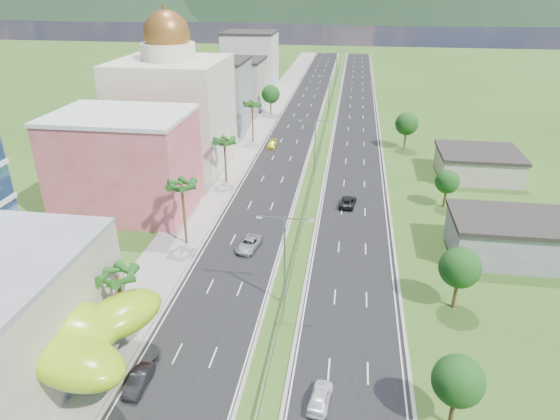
% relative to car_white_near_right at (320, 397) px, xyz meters
% --- Properties ---
extents(ground, '(500.00, 500.00, 0.00)m').
position_rel_car_white_near_right_xyz_m(ground, '(-5.14, 4.29, -0.78)').
color(ground, '#2D5119').
rests_on(ground, ground).
extents(road_left, '(11.00, 260.00, 0.04)m').
position_rel_car_white_near_right_xyz_m(road_left, '(-12.64, 94.29, -0.76)').
color(road_left, black).
rests_on(road_left, ground).
extents(road_right, '(11.00, 260.00, 0.04)m').
position_rel_car_white_near_right_xyz_m(road_right, '(2.36, 94.29, -0.76)').
color(road_right, black).
rests_on(road_right, ground).
extents(sidewalk_left, '(7.00, 260.00, 0.12)m').
position_rel_car_white_near_right_xyz_m(sidewalk_left, '(-22.14, 94.29, -0.72)').
color(sidewalk_left, gray).
rests_on(sidewalk_left, ground).
extents(median_guardrail, '(0.10, 216.06, 0.76)m').
position_rel_car_white_near_right_xyz_m(median_guardrail, '(-5.14, 76.28, -0.16)').
color(median_guardrail, gray).
rests_on(median_guardrail, ground).
extents(streetlight_median_b, '(6.04, 0.25, 11.00)m').
position_rel_car_white_near_right_xyz_m(streetlight_median_b, '(-5.14, 14.29, 5.97)').
color(streetlight_median_b, gray).
rests_on(streetlight_median_b, ground).
extents(streetlight_median_c, '(6.04, 0.25, 11.00)m').
position_rel_car_white_near_right_xyz_m(streetlight_median_c, '(-5.14, 54.29, 5.97)').
color(streetlight_median_c, gray).
rests_on(streetlight_median_c, ground).
extents(streetlight_median_d, '(6.04, 0.25, 11.00)m').
position_rel_car_white_near_right_xyz_m(streetlight_median_d, '(-5.14, 99.29, 5.97)').
color(streetlight_median_d, gray).
rests_on(streetlight_median_d, ground).
extents(streetlight_median_e, '(6.04, 0.25, 11.00)m').
position_rel_car_white_near_right_xyz_m(streetlight_median_e, '(-5.14, 144.29, 5.97)').
color(streetlight_median_e, gray).
rests_on(streetlight_median_e, ground).
extents(lime_canopy, '(18.00, 15.00, 7.40)m').
position_rel_car_white_near_right_xyz_m(lime_canopy, '(-25.14, 0.29, 4.21)').
color(lime_canopy, '#85B912').
rests_on(lime_canopy, ground).
extents(pink_shophouse, '(20.00, 15.00, 15.00)m').
position_rel_car_white_near_right_xyz_m(pink_shophouse, '(-33.14, 36.29, 6.72)').
color(pink_shophouse, '#BF4E55').
rests_on(pink_shophouse, ground).
extents(domed_building, '(20.00, 20.00, 28.70)m').
position_rel_car_white_near_right_xyz_m(domed_building, '(-33.14, 59.29, 10.58)').
color(domed_building, beige).
rests_on(domed_building, ground).
extents(midrise_grey, '(16.00, 15.00, 16.00)m').
position_rel_car_white_near_right_xyz_m(midrise_grey, '(-32.14, 84.29, 7.22)').
color(midrise_grey, gray).
rests_on(midrise_grey, ground).
extents(midrise_beige, '(16.00, 15.00, 13.00)m').
position_rel_car_white_near_right_xyz_m(midrise_beige, '(-32.14, 106.29, 5.72)').
color(midrise_beige, '#A09784').
rests_on(midrise_beige, ground).
extents(midrise_white, '(16.00, 15.00, 18.00)m').
position_rel_car_white_near_right_xyz_m(midrise_white, '(-32.14, 129.29, 8.22)').
color(midrise_white, silver).
rests_on(midrise_white, ground).
extents(shed_near, '(15.00, 10.00, 5.00)m').
position_rel_car_white_near_right_xyz_m(shed_near, '(22.86, 29.29, 1.72)').
color(shed_near, gray).
rests_on(shed_near, ground).
extents(shed_far, '(14.00, 12.00, 4.40)m').
position_rel_car_white_near_right_xyz_m(shed_far, '(24.86, 59.29, 1.42)').
color(shed_far, '#A09784').
rests_on(shed_far, ground).
extents(palm_tree_b, '(3.60, 3.60, 8.10)m').
position_rel_car_white_near_right_xyz_m(palm_tree_b, '(-20.64, 6.29, 6.28)').
color(palm_tree_b, '#47301C').
rests_on(palm_tree_b, ground).
extents(palm_tree_c, '(3.60, 3.60, 9.60)m').
position_rel_car_white_near_right_xyz_m(palm_tree_c, '(-20.64, 26.29, 7.72)').
color(palm_tree_c, '#47301C').
rests_on(palm_tree_c, ground).
extents(palm_tree_d, '(3.60, 3.60, 8.60)m').
position_rel_car_white_near_right_xyz_m(palm_tree_d, '(-20.64, 49.29, 6.77)').
color(palm_tree_d, '#47301C').
rests_on(palm_tree_d, ground).
extents(palm_tree_e, '(3.60, 3.60, 9.40)m').
position_rel_car_white_near_right_xyz_m(palm_tree_e, '(-20.64, 74.29, 7.53)').
color(palm_tree_e, '#47301C').
rests_on(palm_tree_e, ground).
extents(leafy_tree_lfar, '(4.90, 4.90, 8.05)m').
position_rel_car_white_near_right_xyz_m(leafy_tree_lfar, '(-20.64, 99.29, 4.80)').
color(leafy_tree_lfar, '#47301C').
rests_on(leafy_tree_lfar, ground).
extents(leafy_tree_ra, '(4.20, 4.20, 6.90)m').
position_rel_car_white_near_right_xyz_m(leafy_tree_ra, '(10.86, -0.71, 4.00)').
color(leafy_tree_ra, '#47301C').
rests_on(leafy_tree_ra, ground).
extents(leafy_tree_rb, '(4.55, 4.55, 7.47)m').
position_rel_car_white_near_right_xyz_m(leafy_tree_rb, '(13.86, 16.29, 4.40)').
color(leafy_tree_rb, '#47301C').
rests_on(leafy_tree_rb, ground).
extents(leafy_tree_rc, '(3.85, 3.85, 6.33)m').
position_rel_car_white_near_right_xyz_m(leafy_tree_rc, '(16.86, 44.29, 3.60)').
color(leafy_tree_rc, '#47301C').
rests_on(leafy_tree_rc, ground).
extents(leafy_tree_rd, '(4.90, 4.90, 8.05)m').
position_rel_car_white_near_right_xyz_m(leafy_tree_rd, '(12.86, 74.29, 4.80)').
color(leafy_tree_rd, '#47301C').
rests_on(leafy_tree_rd, ground).
extents(mountain_ridge, '(860.00, 140.00, 90.00)m').
position_rel_car_white_near_right_xyz_m(mountain_ridge, '(54.86, 454.29, -0.78)').
color(mountain_ridge, black).
rests_on(mountain_ridge, ground).
extents(car_dark_left, '(1.54, 4.30, 1.41)m').
position_rel_car_white_near_right_xyz_m(car_dark_left, '(-16.40, -0.43, -0.03)').
color(car_dark_left, black).
rests_on(car_dark_left, road_left).
extents(car_silver_mid_left, '(3.19, 5.53, 1.45)m').
position_rel_car_white_near_right_xyz_m(car_silver_mid_left, '(-11.66, 26.00, -0.01)').
color(car_silver_mid_left, '#9D9EA4').
rests_on(car_silver_mid_left, road_left).
extents(car_yellow_far_left, '(1.80, 4.38, 1.27)m').
position_rel_car_white_near_right_xyz_m(car_yellow_far_left, '(-15.83, 71.34, -0.10)').
color(car_yellow_far_left, yellow).
rests_on(car_yellow_far_left, road_left).
extents(car_white_near_right, '(2.29, 4.52, 1.47)m').
position_rel_car_white_near_right_xyz_m(car_white_near_right, '(0.00, 0.00, 0.00)').
color(car_white_near_right, white).
rests_on(car_white_near_right, road_right).
extents(car_dark_far_right, '(3.01, 5.32, 1.40)m').
position_rel_car_white_near_right_xyz_m(car_dark_far_right, '(1.42, 42.36, -0.04)').
color(car_dark_far_right, black).
rests_on(car_dark_far_right, road_right).
extents(motorcycle, '(0.73, 1.76, 1.09)m').
position_rel_car_white_near_right_xyz_m(motorcycle, '(-15.96, 2.50, -0.19)').
color(motorcycle, black).
rests_on(motorcycle, road_left).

